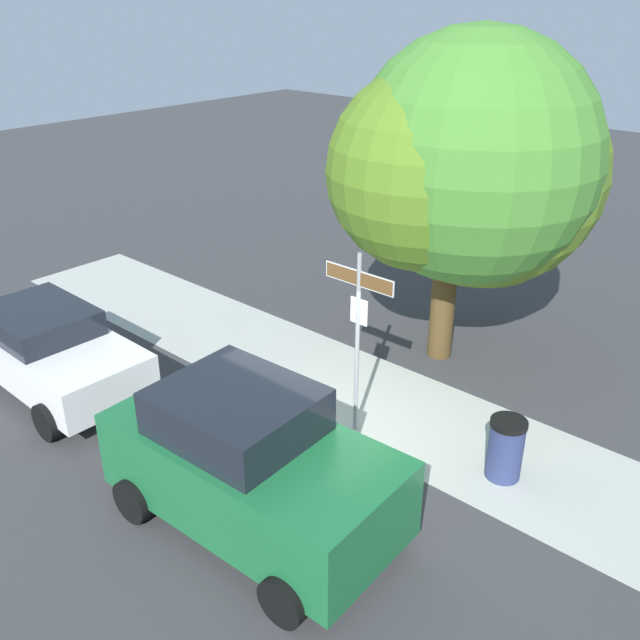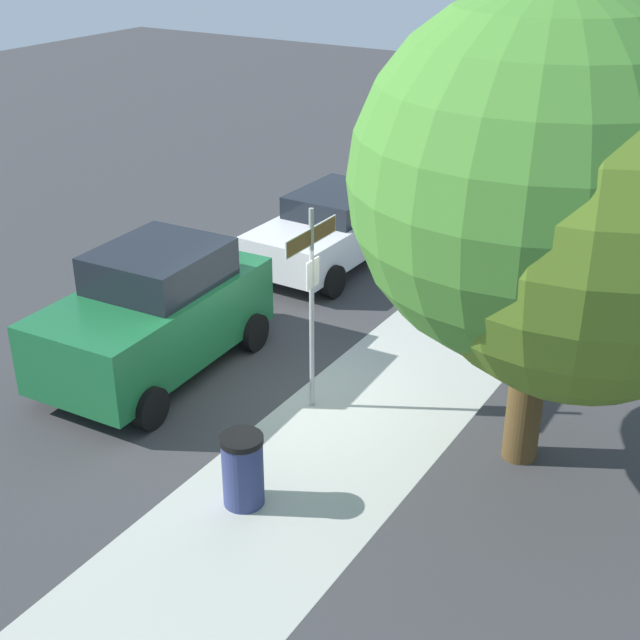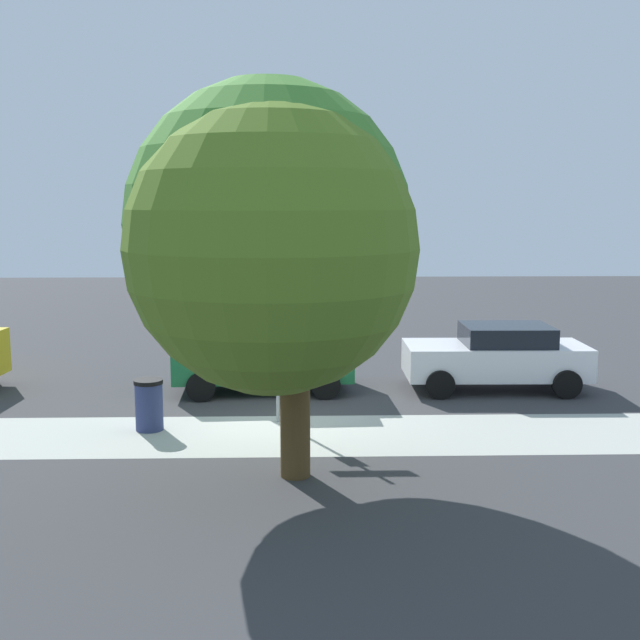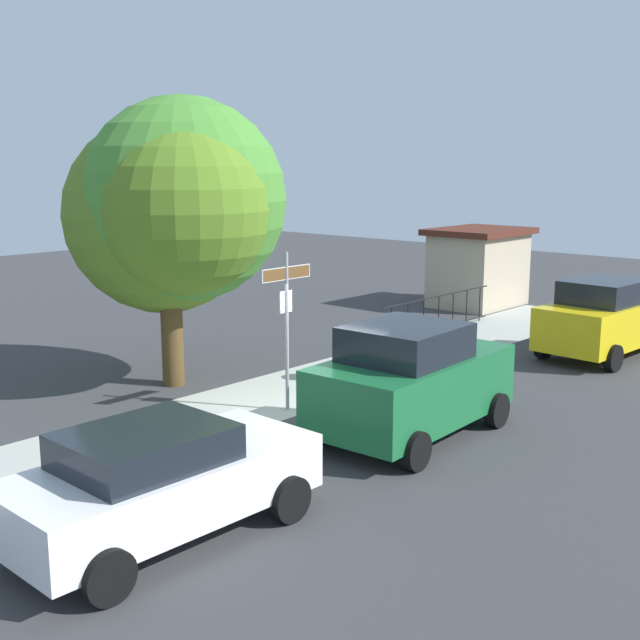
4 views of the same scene
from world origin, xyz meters
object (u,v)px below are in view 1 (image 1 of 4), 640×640
object	(u,v)px
shade_tree	(466,165)
trash_bin	(505,448)
street_sign	(358,315)
car_green	(250,463)
car_white	(49,348)

from	to	relation	value
shade_tree	trash_bin	world-z (taller)	shade_tree
street_sign	car_green	distance (m)	2.91
shade_tree	car_green	xyz separation A→B (m)	(0.51, -5.82, -2.82)
trash_bin	car_green	bearing A→B (deg)	-123.13
car_white	trash_bin	bearing A→B (deg)	23.52
trash_bin	street_sign	bearing A→B (deg)	-168.41
shade_tree	trash_bin	size ratio (longest dim) A/B	6.28
car_green	shade_tree	bearing A→B (deg)	92.39
shade_tree	car_green	world-z (taller)	shade_tree
shade_tree	car_white	distance (m)	8.09
street_sign	car_white	bearing A→B (deg)	-152.53
shade_tree	car_green	size ratio (longest dim) A/B	1.50
shade_tree	car_white	xyz separation A→B (m)	(-4.84, -5.73, -3.04)
car_green	trash_bin	xyz separation A→B (m)	(2.07, 3.18, -0.52)
street_sign	shade_tree	world-z (taller)	shade_tree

